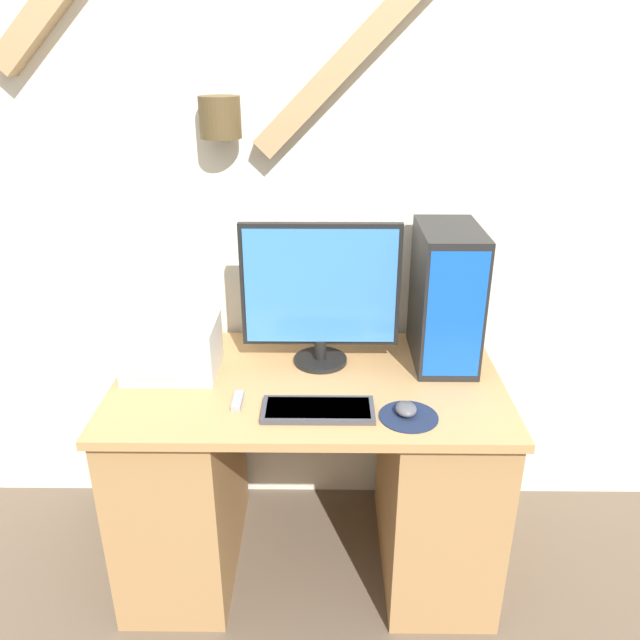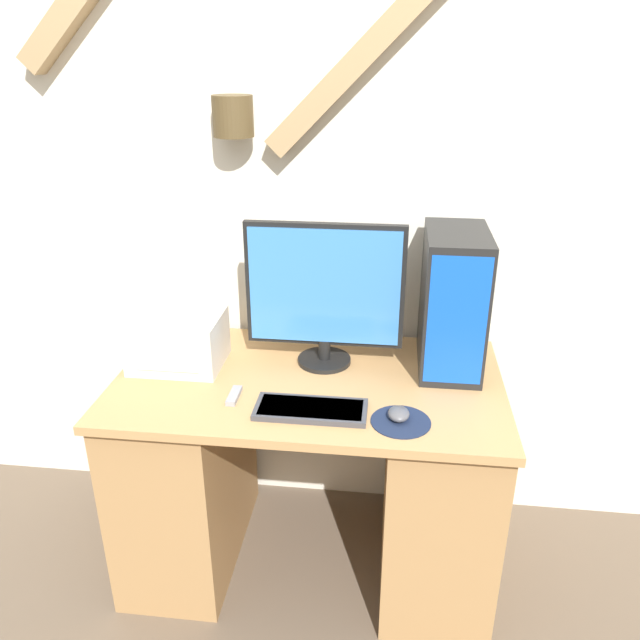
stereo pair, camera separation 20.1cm
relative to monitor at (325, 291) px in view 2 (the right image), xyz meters
name	(u,v)px [view 2 (the right image)]	position (x,y,z in m)	size (l,w,h in m)	color
ground_plane	(295,639)	(-0.04, -0.50, -1.06)	(12.00, 12.00, 0.00)	brown
wall_back	(322,185)	(-0.04, 0.29, 0.30)	(6.40, 0.19, 2.70)	silver
desk	(309,471)	(-0.04, -0.13, -0.65)	(1.31, 0.74, 0.79)	tan
monitor	(325,291)	(0.00, 0.00, 0.00)	(0.54, 0.19, 0.51)	black
keyboard	(311,409)	(0.00, -0.34, -0.26)	(0.35, 0.15, 0.02)	#3D3D42
mousepad	(401,422)	(0.27, -0.36, -0.27)	(0.18, 0.18, 0.00)	#19233D
mouse	(399,414)	(0.26, -0.35, -0.25)	(0.06, 0.08, 0.03)	#4C4C51
computer_tower	(453,301)	(0.43, 0.03, -0.03)	(0.21, 0.36, 0.48)	black
printer	(178,341)	(-0.51, -0.08, -0.18)	(0.31, 0.25, 0.18)	beige
remote_control	(234,396)	(-0.26, -0.28, -0.26)	(0.03, 0.11, 0.02)	gray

